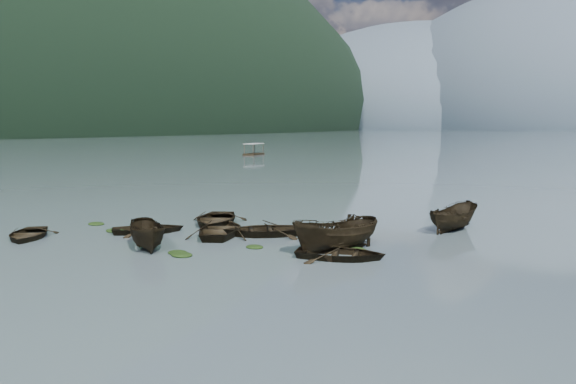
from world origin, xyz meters
The scene contains 21 objects.
ground_plane centered at (0.00, 0.00, 0.00)m, with size 2400.00×2400.00×0.00m, color slate.
haze_mtn_a centered at (-260.00, 900.00, 0.00)m, with size 520.00×520.00×280.00m, color #475666.
haze_mtn_b centered at (-60.00, 900.00, 0.00)m, with size 520.00×520.00×340.00m, color #475666.
rowboat_0 centered at (-10.12, 0.91, 0.00)m, with size 2.81×3.94×0.82m, color black.
rowboat_1 centered at (-5.49, 5.38, 0.00)m, with size 2.87×4.03×0.83m, color black.
rowboat_2 centered at (-2.53, 2.25, 0.00)m, with size 1.61×4.28×1.65m, color black.
rowboat_3 centered at (-1.46, 6.97, 0.00)m, with size 3.46×4.84×1.00m, color black.
rowboat_4 centered at (6.76, 5.05, 0.00)m, with size 2.98×4.17×0.86m, color black.
rowboat_5 centered at (5.96, 6.32, 0.00)m, with size 1.90×5.04×1.95m, color black.
rowboat_6 centered at (-3.72, 9.39, 0.00)m, with size 3.63×5.08×1.05m, color black.
rowboat_7 centered at (0.73, 8.11, 0.00)m, with size 3.37×4.71×0.98m, color black.
rowboat_8 centered at (9.59, 14.82, 0.00)m, with size 1.72×4.58×1.77m, color black.
weed_clump_0 centered at (-7.41, 4.64, 0.00)m, with size 1.14×0.93×0.25m, color black.
weed_clump_1 centered at (0.03, 1.79, 0.00)m, with size 1.09×0.87×0.24m, color black.
weed_clump_2 centered at (-0.48, 2.10, 0.00)m, with size 1.02×0.82×0.22m, color black.
weed_clump_3 centered at (2.03, 5.03, 0.00)m, with size 0.92×0.78×0.20m, color black.
weed_clump_4 centered at (6.77, 6.74, 0.00)m, with size 1.28×1.02×0.26m, color black.
weed_clump_5 centered at (-10.17, 5.70, 0.00)m, with size 1.08×0.87×0.23m, color black.
weed_clump_6 centered at (-3.07, 7.85, 0.00)m, with size 1.04×0.87×0.22m, color black.
weed_clump_7 centered at (5.35, 11.47, 0.00)m, with size 1.12×0.90×0.24m, color black.
pontoon_left centered at (-46.87, 79.83, 0.00)m, with size 2.49×5.98×2.29m, color black, non-canonical shape.
Camera 1 is at (17.26, -18.27, 6.15)m, focal length 35.00 mm.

